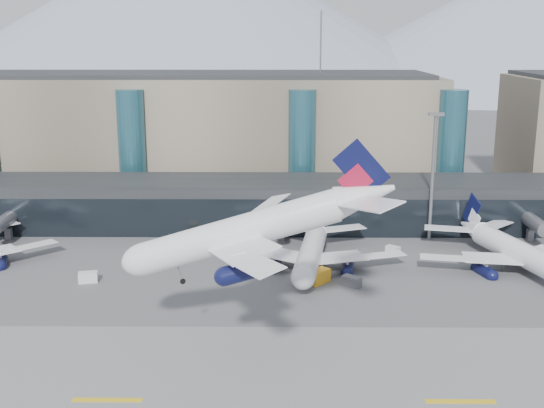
% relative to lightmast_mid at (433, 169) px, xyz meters
% --- Properties ---
extents(ground, '(900.00, 900.00, 0.00)m').
position_rel_lightmast_mid_xyz_m(ground, '(-30.00, -48.00, -14.42)').
color(ground, '#515154').
rests_on(ground, ground).
extents(runway_strip, '(400.00, 40.00, 0.04)m').
position_rel_lightmast_mid_xyz_m(runway_strip, '(-30.00, -63.00, -14.40)').
color(runway_strip, slate).
rests_on(runway_strip, ground).
extents(runway_markings, '(128.00, 1.00, 0.02)m').
position_rel_lightmast_mid_xyz_m(runway_markings, '(-30.00, -63.00, -14.37)').
color(runway_markings, gold).
rests_on(runway_markings, ground).
extents(concourse, '(170.00, 27.00, 10.00)m').
position_rel_lightmast_mid_xyz_m(concourse, '(-30.02, 9.73, -9.45)').
color(concourse, black).
rests_on(concourse, ground).
extents(terminal_main, '(130.00, 30.00, 31.00)m').
position_rel_lightmast_mid_xyz_m(terminal_main, '(-55.00, 42.00, 1.03)').
color(terminal_main, gray).
rests_on(terminal_main, ground).
extents(teal_towers, '(116.40, 19.40, 46.00)m').
position_rel_lightmast_mid_xyz_m(teal_towers, '(-44.99, 26.01, -0.41)').
color(teal_towers, '#265B6B').
rests_on(teal_towers, ground).
extents(mountain_ridge, '(910.00, 400.00, 110.00)m').
position_rel_lightmast_mid_xyz_m(mountain_ridge, '(-14.03, 332.00, 31.33)').
color(mountain_ridge, gray).
rests_on(mountain_ridge, ground).
extents(lightmast_mid, '(3.00, 1.20, 25.60)m').
position_rel_lightmast_mid_xyz_m(lightmast_mid, '(0.00, 0.00, 0.00)').
color(lightmast_mid, slate).
rests_on(lightmast_mid, ground).
extents(hero_jet, '(36.07, 37.17, 11.97)m').
position_rel_lightmast_mid_xyz_m(hero_jet, '(-32.21, -50.84, 3.60)').
color(hero_jet, white).
rests_on(hero_jet, ground).
extents(jet_parked_mid, '(34.64, 34.73, 11.26)m').
position_rel_lightmast_mid_xyz_m(jet_parked_mid, '(-24.43, -15.60, -10.16)').
color(jet_parked_mid, white).
rests_on(jet_parked_mid, ground).
extents(jet_parked_right, '(34.99, 36.41, 11.69)m').
position_rel_lightmast_mid_xyz_m(jet_parked_right, '(10.65, -15.58, -10.00)').
color(jet_parked_right, white).
rests_on(jet_parked_right, ground).
extents(veh_a, '(3.38, 2.33, 1.74)m').
position_rel_lightmast_mid_xyz_m(veh_a, '(-62.40, -25.10, -13.55)').
color(veh_a, silver).
rests_on(veh_a, ground).
extents(veh_b, '(2.18, 2.85, 1.46)m').
position_rel_lightmast_mid_xyz_m(veh_b, '(-48.59, -5.05, -13.69)').
color(veh_b, orange).
rests_on(veh_b, ground).
extents(veh_c, '(3.43, 3.26, 1.73)m').
position_rel_lightmast_mid_xyz_m(veh_c, '(-18.52, -26.72, -13.56)').
color(veh_c, '#505055').
rests_on(veh_c, ground).
extents(veh_g, '(2.90, 2.76, 1.48)m').
position_rel_lightmast_mid_xyz_m(veh_g, '(-8.89, -9.46, -13.68)').
color(veh_g, silver).
rests_on(veh_g, ground).
extents(veh_h, '(4.27, 4.41, 2.23)m').
position_rel_lightmast_mid_xyz_m(veh_h, '(-23.82, -25.11, -13.31)').
color(veh_h, orange).
rests_on(veh_h, ground).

